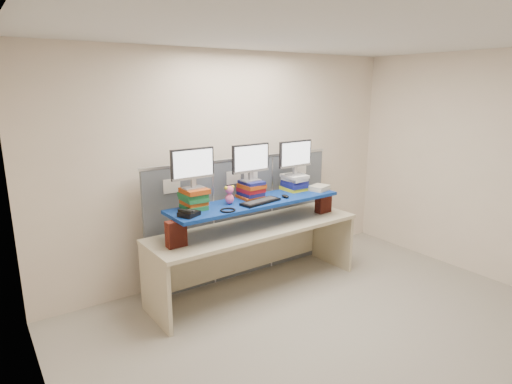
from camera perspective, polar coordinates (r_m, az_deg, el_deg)
room at (r=3.90m, az=12.43°, el=-0.81°), size 5.00×4.00×2.80m
cubicle_partition at (r=5.40m, az=-1.73°, el=-3.32°), size 2.60×0.06×1.53m
desk at (r=5.04m, az=0.00°, el=-6.28°), size 2.61×0.83×0.79m
brick_pier_left at (r=4.41m, az=-10.62°, el=-5.50°), size 0.20×0.11×0.27m
brick_pier_right at (r=5.56m, az=8.97°, el=-1.33°), size 0.20×0.11×0.27m
blue_board at (r=4.91m, az=0.00°, el=-1.35°), size 2.12×0.59×0.04m
book_stack_left at (r=4.60m, az=-8.31°, el=-0.83°), size 0.26×0.31×0.22m
book_stack_center at (r=4.98m, az=-0.66°, el=0.32°), size 0.27×0.29×0.21m
book_stack_right at (r=5.39m, az=5.13°, el=1.29°), size 0.27×0.30×0.20m
monitor_left at (r=4.52m, az=-8.43°, el=3.48°), size 0.49×0.14×0.43m
monitor_center at (r=4.90m, az=-0.71°, el=4.27°), size 0.49×0.14×0.43m
monitor_right at (r=5.32m, az=5.28°, el=4.85°), size 0.49×0.14×0.43m
keyboard at (r=4.79m, az=0.60°, el=-1.30°), size 0.52×0.25×0.03m
mouse at (r=5.03m, az=3.93°, el=-0.56°), size 0.09×0.13×0.04m
desk_phone at (r=4.36m, az=-8.99°, el=-2.84°), size 0.24×0.23×0.08m
headset at (r=4.50m, az=-3.78°, el=-2.43°), size 0.18×0.18×0.02m
plush_toy at (r=4.74m, az=-3.55°, el=-0.35°), size 0.12×0.09×0.21m
binder_stack at (r=5.44m, az=8.45°, el=0.55°), size 0.30×0.27×0.06m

